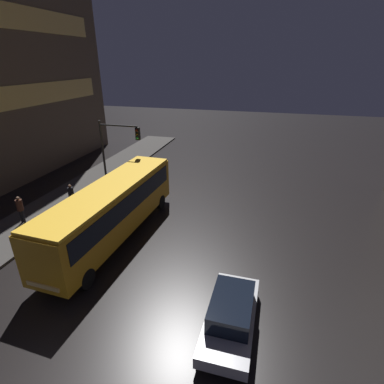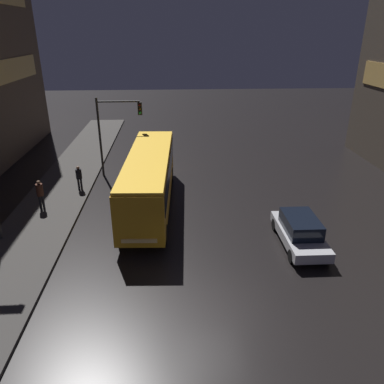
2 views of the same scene
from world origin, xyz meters
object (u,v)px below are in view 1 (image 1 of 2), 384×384
(car_taxi, at_px, (231,314))
(bus_near, at_px, (112,206))
(pedestrian_mid, at_px, (20,207))
(traffic_light_main, at_px, (116,146))
(pedestrian_near, at_px, (71,193))

(car_taxi, bearing_deg, bus_near, -32.15)
(pedestrian_mid, bearing_deg, car_taxi, 63.11)
(bus_near, height_order, car_taxi, bus_near)
(bus_near, xyz_separation_m, traffic_light_main, (-2.66, 5.74, 1.88))
(car_taxi, height_order, pedestrian_near, pedestrian_near)
(bus_near, bearing_deg, traffic_light_main, -62.48)
(car_taxi, xyz_separation_m, pedestrian_near, (-12.63, 7.65, 0.36))
(car_taxi, bearing_deg, pedestrian_near, -30.70)
(car_taxi, xyz_separation_m, traffic_light_main, (-10.42, 10.72, 3.16))
(pedestrian_mid, bearing_deg, bus_near, 83.66)
(pedestrian_near, relative_size, pedestrian_mid, 0.91)
(bus_near, bearing_deg, pedestrian_near, -26.14)
(car_taxi, relative_size, pedestrian_mid, 2.48)
(pedestrian_near, bearing_deg, car_taxi, -175.97)
(car_taxi, bearing_deg, traffic_light_main, -45.29)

